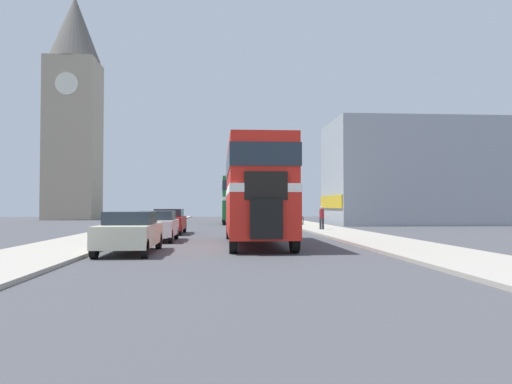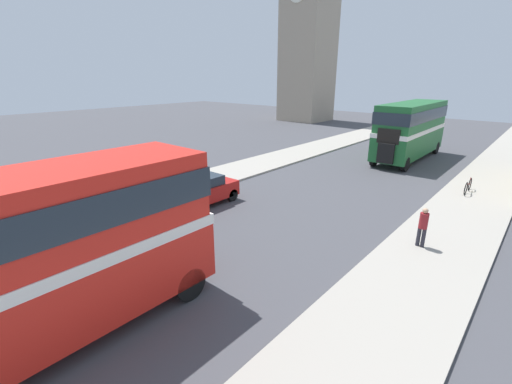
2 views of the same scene
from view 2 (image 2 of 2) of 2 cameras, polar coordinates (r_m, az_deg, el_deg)
name	(u,v)px [view 2 (image 2 of 2)]	position (r m, az deg, el deg)	size (l,w,h in m)	color
double_decker_bus	(7,261)	(9.11, -36.17, -9.22)	(2.50, 9.69, 4.30)	red
bus_distant	(411,126)	(29.08, 24.45, 9.91)	(2.53, 9.42, 4.33)	#1E602D
car_parked_mid	(62,234)	(14.47, -29.61, -6.15)	(1.83, 3.95, 1.45)	white
car_parked_far	(195,192)	(17.25, -10.11, 0.03)	(1.80, 4.58, 1.50)	red
pedestrian_walking	(423,225)	(14.20, 26.07, -4.96)	(0.31, 0.31, 1.55)	#282833
bicycle_on_pavement	(468,186)	(22.15, 31.84, 0.83)	(0.05, 1.76, 0.78)	black
church_tower	(310,11)	(52.19, 8.95, 27.62)	(6.29, 6.29, 28.15)	tan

